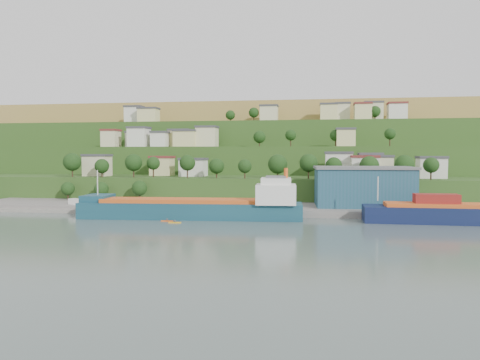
% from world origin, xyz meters
% --- Properties ---
extents(ground, '(500.00, 500.00, 0.00)m').
position_xyz_m(ground, '(0.00, 0.00, 0.00)').
color(ground, '#43524E').
rests_on(ground, ground).
extents(quay, '(220.00, 26.00, 4.00)m').
position_xyz_m(quay, '(20.00, 28.00, 0.00)').
color(quay, slate).
rests_on(quay, ground).
extents(pebble_beach, '(40.00, 18.00, 2.40)m').
position_xyz_m(pebble_beach, '(-55.00, 22.00, 0.00)').
color(pebble_beach, slate).
rests_on(pebble_beach, ground).
extents(hillside, '(360.00, 210.37, 96.00)m').
position_xyz_m(hillside, '(0.00, 168.69, 0.09)').
color(hillside, '#284719').
rests_on(hillside, ground).
extents(cargo_ship_near, '(65.62, 14.65, 16.72)m').
position_xyz_m(cargo_ship_near, '(-7.29, 8.42, 2.67)').
color(cargo_ship_near, '#13384A').
rests_on(cargo_ship_near, ground).
extents(warehouse, '(32.06, 20.79, 12.80)m').
position_xyz_m(warehouse, '(41.89, 31.00, 8.43)').
color(warehouse, '#1E4A5B').
rests_on(warehouse, quay).
extents(caravan, '(6.30, 4.60, 2.72)m').
position_xyz_m(caravan, '(-51.81, 20.80, 2.56)').
color(caravan, white).
rests_on(caravan, pebble_beach).
extents(dinghy, '(4.06, 2.52, 0.76)m').
position_xyz_m(dinghy, '(-45.02, 17.97, 1.58)').
color(dinghy, silver).
rests_on(dinghy, pebble_beach).
extents(kayak_orange, '(3.39, 0.66, 0.84)m').
position_xyz_m(kayak_orange, '(-14.20, 1.30, 0.25)').
color(kayak_orange, '#DE5413').
rests_on(kayak_orange, ground).
extents(kayak_yellow, '(3.47, 0.77, 0.86)m').
position_xyz_m(kayak_yellow, '(-11.17, -1.32, 0.25)').
color(kayak_yellow, gold).
rests_on(kayak_yellow, ground).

